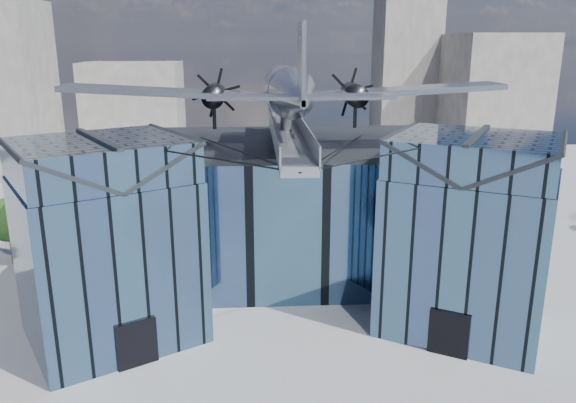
{
  "coord_description": "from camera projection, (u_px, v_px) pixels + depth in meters",
  "views": [
    {
      "loc": [
        -2.07,
        -31.63,
        16.75
      ],
      "look_at": [
        0.0,
        2.0,
        7.2
      ],
      "focal_mm": 35.0,
      "sensor_mm": 36.0,
      "label": 1
    }
  ],
  "objects": [
    {
      "name": "ground_plane",
      "position": [
        290.0,
        321.0,
        35.06
      ],
      "size": [
        120.0,
        120.0,
        0.0
      ],
      "primitive_type": "plane",
      "color": "gray"
    },
    {
      "name": "tree_side_w",
      "position": [
        9.0,
        220.0,
        43.14
      ],
      "size": [
        4.01,
        4.01,
        5.35
      ],
      "rotation": [
        0.0,
        0.0,
        -0.19
      ],
      "color": "#342014",
      "rests_on": "ground"
    },
    {
      "name": "bg_towers",
      "position": [
        277.0,
        91.0,
        80.9
      ],
      "size": [
        77.0,
        24.5,
        26.0
      ],
      "color": "gray",
      "rests_on": "ground"
    },
    {
      "name": "museum",
      "position": [
        285.0,
        210.0,
        39.14
      ],
      "size": [
        32.88,
        24.5,
        17.6
      ],
      "color": "#3F5F81",
      "rests_on": "ground"
    }
  ]
}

